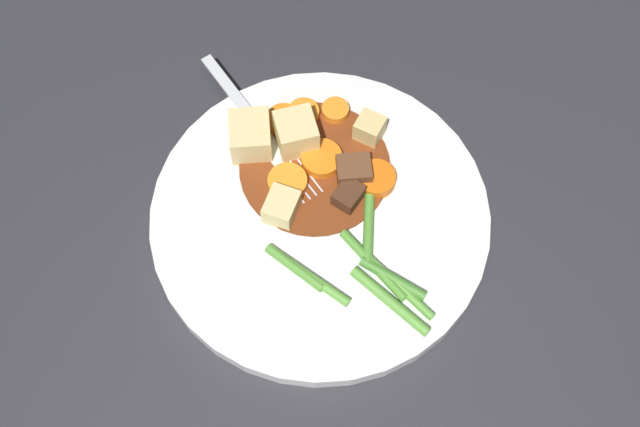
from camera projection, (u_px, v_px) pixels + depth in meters
The scene contains 23 objects.
ground_plane at pixel (320, 222), 0.69m from camera, with size 3.00×3.00×0.00m, color #2D2D33.
dinner_plate at pixel (320, 218), 0.68m from camera, with size 0.29×0.29×0.02m, color white.
stew_sauce at pixel (315, 167), 0.69m from camera, with size 0.13×0.13×0.00m, color brown.
carrot_slice_0 at pixel (335, 111), 0.71m from camera, with size 0.02×0.02×0.01m, color orange.
carrot_slice_1 at pixel (376, 179), 0.68m from camera, with size 0.03×0.03×0.01m, color orange.
carrot_slice_2 at pixel (288, 183), 0.68m from camera, with size 0.03×0.03×0.01m, color orange.
carrot_slice_3 at pixel (304, 113), 0.71m from camera, with size 0.03×0.03×0.01m, color orange.
carrot_slice_4 at pixel (284, 121), 0.71m from camera, with size 0.03×0.03×0.01m, color orange.
carrot_slice_5 at pixel (320, 159), 0.69m from camera, with size 0.04×0.04×0.01m, color orange.
potato_chunk_0 at pixel (370, 129), 0.70m from camera, with size 0.02×0.02×0.02m, color #E5CC7A.
potato_chunk_1 at pixel (250, 136), 0.69m from camera, with size 0.03×0.04×0.03m, color #EAD68C.
potato_chunk_2 at pixel (282, 208), 0.67m from camera, with size 0.03×0.02×0.02m, color #EAD68C.
potato_chunk_3 at pixel (296, 134), 0.69m from camera, with size 0.03×0.03×0.03m, color #EAD68C.
meat_chunk_0 at pixel (348, 196), 0.67m from camera, with size 0.02×0.02×0.02m, color #4C2B19.
meat_chunk_1 at pixel (354, 171), 0.68m from camera, with size 0.03×0.02×0.02m, color brown.
green_bean_0 at pixel (393, 278), 0.65m from camera, with size 0.01×0.01×0.06m, color #4C8E33.
green_bean_1 at pixel (310, 276), 0.65m from camera, with size 0.01×0.01×0.08m, color #66AD42.
green_bean_2 at pixel (373, 265), 0.65m from camera, with size 0.01×0.01×0.08m, color #599E38.
green_bean_3 at pixel (295, 268), 0.65m from camera, with size 0.01×0.01×0.06m, color #599E38.
green_bean_4 at pixel (396, 284), 0.64m from camera, with size 0.01×0.01×0.08m, color #66AD42.
green_bean_5 at pixel (390, 301), 0.64m from camera, with size 0.01×0.01×0.08m, color #66AD42.
green_bean_6 at pixel (368, 228), 0.66m from camera, with size 0.01×0.01×0.06m, color #599E38.
fork at pixel (261, 130), 0.71m from camera, with size 0.15×0.12×0.00m.
Camera 1 is at (-0.29, -0.01, 0.63)m, focal length 45.37 mm.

